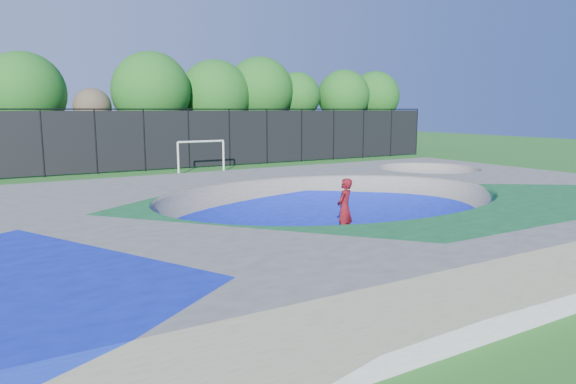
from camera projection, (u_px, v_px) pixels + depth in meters
name	position (u px, v px, depth m)	size (l,w,h in m)	color
ground	(333.00, 242.00, 15.63)	(120.00, 120.00, 0.00)	#21641B
skate_deck	(333.00, 217.00, 15.51)	(22.00, 14.00, 1.50)	gray
skater	(345.00, 208.00, 15.95)	(0.69, 0.45, 1.88)	red
skateboard	(344.00, 237.00, 16.10)	(0.78, 0.22, 0.05)	black
soccer_goal	(201.00, 151.00, 32.09)	(3.12, 0.12, 2.06)	white
fence	(144.00, 139.00, 33.15)	(48.09, 0.09, 4.04)	black
treeline	(99.00, 91.00, 36.24)	(53.01, 7.37, 8.32)	#4D3C26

